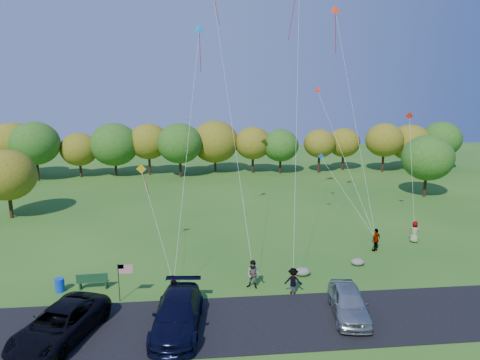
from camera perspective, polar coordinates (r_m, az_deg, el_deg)
The scene contains 17 objects.
ground at distance 28.83m, azimuth 1.19°, elevation -14.42°, with size 140.00×140.00×0.00m, color #26601B.
asphalt_lane at distance 25.33m, azimuth 2.33°, elevation -18.40°, with size 44.00×6.00×0.06m, color black.
treeline at distance 62.23m, azimuth -4.94°, elevation 4.62°, with size 76.20×27.55×8.60m.
minivan_dark at distance 25.23m, azimuth -22.91°, elevation -17.28°, with size 2.83×6.14×1.71m, color black.
minivan_navy at distance 24.47m, azimuth -8.33°, elevation -17.25°, with size 2.48×6.10×1.77m, color black.
minivan_silver at distance 26.23m, azimuth 14.30°, elevation -15.54°, with size 1.94×4.82×1.64m, color #9AA1A4.
flyer_a at distance 27.63m, azimuth -8.84°, elevation -13.98°, with size 0.58×0.38×1.59m, color #4C4C59.
flyer_b at distance 28.64m, azimuth 1.80°, elevation -12.48°, with size 0.93×0.73×1.92m, color #4C4C59.
flyer_c at distance 28.17m, azimuth 7.08°, elevation -13.22°, with size 1.12×0.64×1.74m, color #4C4C59.
flyer_d at distance 36.36m, azimuth 17.67°, elevation -7.60°, with size 1.11×0.46×1.89m, color #4C4C59.
flyer_e at distance 39.42m, azimuth 22.25°, elevation -6.42°, with size 0.91×0.59×1.86m, color #4C4C59.
park_bench at distance 30.23m, azimuth -19.06°, elevation -12.58°, with size 1.99×0.53×1.10m.
trash_barrel at distance 30.71m, azimuth -22.90°, elevation -12.78°, with size 0.60×0.60×0.89m, color #0D3BC6.
flag_assembly at distance 27.64m, azimuth -15.38°, elevation -11.93°, with size 0.90×0.59×2.44m.
boulder_near at distance 30.98m, azimuth 8.29°, elevation -11.99°, with size 1.13×0.88×0.56m, color gray.
boulder_far at distance 33.47m, azimuth 15.42°, elevation -10.47°, with size 1.00×0.83×0.52m, color gray.
kites_aloft at distance 40.54m, azimuth 4.37°, elevation 21.77°, with size 23.84×13.90×18.20m.
Camera 1 is at (-3.15, -25.56, 12.96)m, focal length 32.00 mm.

